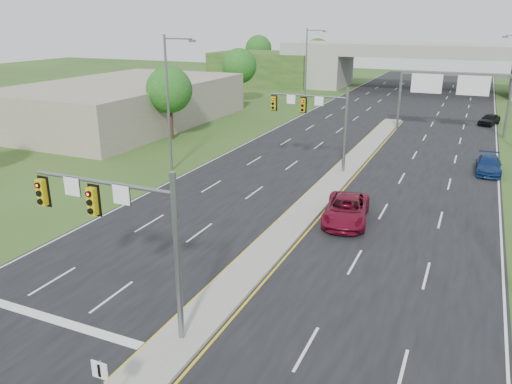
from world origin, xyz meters
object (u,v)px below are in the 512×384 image
object	(u,v)px
signal_mast_near	(124,222)
overpass	(424,71)
signal_mast_far	(319,115)
car_far_b	(489,165)
keep_right_sign	(101,380)
car_far_c	(489,119)
car_far_a	(346,210)
sign_gantry	(452,86)

from	to	relation	value
signal_mast_near	overpass	size ratio (longest dim) A/B	0.09
signal_mast_far	car_far_b	size ratio (longest dim) A/B	1.49
keep_right_sign	overpass	world-z (taller)	overpass
signal_mast_near	keep_right_sign	distance (m)	5.94
signal_mast_near	keep_right_sign	size ratio (longest dim) A/B	3.18
keep_right_sign	overpass	distance (m)	84.55
signal_mast_far	car_far_c	bearing A→B (deg)	63.85
signal_mast_near	overpass	xyz separation A→B (m)	(2.26, 80.07, -1.17)
signal_mast_near	car_far_b	distance (m)	33.10
signal_mast_near	car_far_c	distance (m)	53.83
signal_mast_near	overpass	world-z (taller)	overpass
overpass	car_far_c	world-z (taller)	overpass
car_far_c	overpass	bearing A→B (deg)	131.04
keep_right_sign	car_far_b	bearing A→B (deg)	72.32
overpass	car_far_b	distance (m)	51.29
overpass	car_far_a	world-z (taller)	overpass
signal_mast_far	overpass	xyz separation A→B (m)	(2.26, 55.07, -1.17)
car_far_a	car_far_b	world-z (taller)	car_far_a
car_far_b	car_far_c	distance (m)	21.95
car_far_a	car_far_c	bearing A→B (deg)	69.04
signal_mast_far	signal_mast_near	bearing A→B (deg)	-90.00
signal_mast_near	signal_mast_far	size ratio (longest dim) A/B	1.00
keep_right_sign	overpass	size ratio (longest dim) A/B	0.03
overpass	signal_mast_far	bearing A→B (deg)	-92.35
keep_right_sign	car_far_a	xyz separation A→B (m)	(2.84, 19.32, -0.71)
sign_gantry	car_far_a	distance (m)	30.69
overpass	car_far_b	xyz separation A→B (m)	(11.00, -50.01, -2.85)
sign_gantry	signal_mast_far	bearing A→B (deg)	-114.11
signal_mast_far	overpass	distance (m)	55.13
signal_mast_near	car_far_c	world-z (taller)	signal_mast_near
overpass	car_far_c	xyz separation A→B (m)	(11.00, -28.06, -2.86)
signal_mast_near	keep_right_sign	xyz separation A→B (m)	(2.26, -4.45, -3.21)
signal_mast_far	keep_right_sign	distance (m)	29.71
signal_mast_near	sign_gantry	distance (m)	45.88
signal_mast_near	sign_gantry	size ratio (longest dim) A/B	0.60
keep_right_sign	car_far_c	xyz separation A→B (m)	(11.00, 56.47, -0.82)
car_far_b	car_far_c	world-z (taller)	car_far_b
signal_mast_far	sign_gantry	bearing A→B (deg)	65.89
signal_mast_near	car_far_c	bearing A→B (deg)	75.69
signal_mast_far	keep_right_sign	world-z (taller)	signal_mast_far
sign_gantry	car_far_a	xyz separation A→B (m)	(-3.84, -30.13, -4.43)
car_far_c	keep_right_sign	bearing A→B (deg)	-81.39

